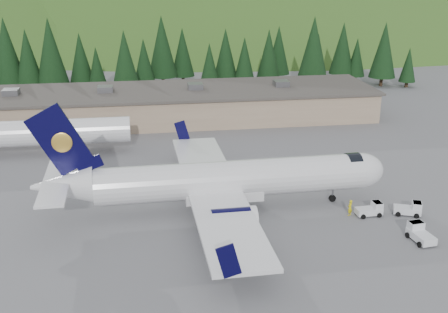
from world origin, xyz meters
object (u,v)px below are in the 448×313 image
ramp_worker (350,208)px  terminal_building (166,104)px  baggage_tug_b (410,209)px  second_airliner (28,132)px  baggage_tug_c (420,233)px  airliner (222,181)px  baggage_tug_a (371,209)px

ramp_worker → terminal_building: bearing=-106.7°
baggage_tug_b → terminal_building: terminal_building is taller
second_airliner → terminal_building: 25.55m
baggage_tug_b → baggage_tug_c: 5.86m
second_airliner → baggage_tug_b: 50.87m
airliner → baggage_tug_a: 16.16m
terminal_building → ramp_worker: (17.10, -41.56, -1.74)m
baggage_tug_c → terminal_building: (-21.75, 47.98, 1.90)m
airliner → terminal_building: size_ratio=0.54×
baggage_tug_b → ramp_worker: bearing=-165.5°
baggage_tug_b → baggage_tug_c: bearing=-85.6°
baggage_tug_a → airliner: bearing=163.5°
baggage_tug_b → terminal_building: bearing=140.8°
baggage_tug_b → second_airliner: bearing=170.6°
airliner → second_airliner: airliner is taller
second_airliner → baggage_tug_c: second_airliner is taller
baggage_tug_b → baggage_tug_c: size_ratio=0.98×
terminal_building → baggage_tug_b: bearing=-61.0°
baggage_tug_b → terminal_building: 48.50m
ramp_worker → baggage_tug_b: bearing=133.7°
baggage_tug_a → baggage_tug_c: baggage_tug_c is taller
second_airliner → baggage_tug_a: 47.09m
airliner → second_airliner: 32.43m
ramp_worker → baggage_tug_a: bearing=133.8°
second_airliner → baggage_tug_c: 52.58m
baggage_tug_c → ramp_worker: (-4.65, 6.41, 0.16)m
baggage_tug_a → terminal_building: bearing=112.3°
second_airliner → baggage_tug_c: size_ratio=8.61×
ramp_worker → baggage_tug_c: bearing=86.9°
baggage_tug_a → baggage_tug_c: size_ratio=0.88×
baggage_tug_a → baggage_tug_b: 4.18m
airliner → second_airliner: size_ratio=1.38×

